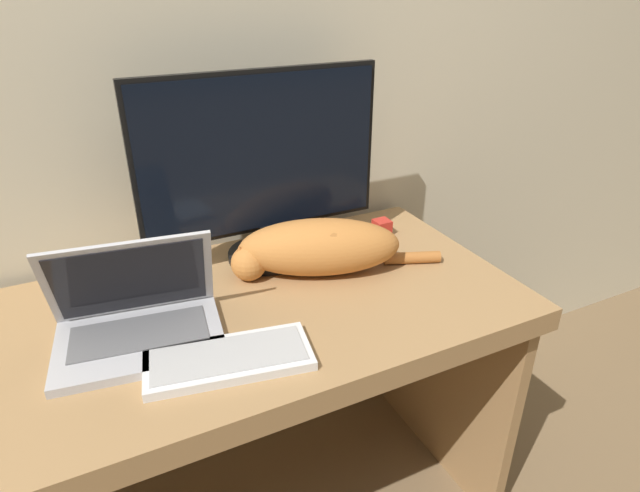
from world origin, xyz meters
name	(u,v)px	position (x,y,z in m)	size (l,w,h in m)	color
wall_back	(183,52)	(0.00, 0.75, 1.30)	(6.40, 0.06, 2.60)	beige
desk	(253,362)	(0.00, 0.35, 0.60)	(1.32, 0.69, 0.77)	#A37A4C
monitor	(262,167)	(0.13, 0.55, 1.04)	(0.65, 0.21, 0.51)	black
laptop	(137,321)	(-0.26, 0.32, 0.82)	(0.37, 0.28, 0.24)	#B7B7BC
external_keyboard	(229,359)	(-0.11, 0.16, 0.78)	(0.36, 0.20, 0.02)	white
cat	(317,247)	(0.22, 0.41, 0.85)	(0.55, 0.30, 0.15)	#C67A38
small_toy	(382,227)	(0.49, 0.53, 0.79)	(0.05, 0.05, 0.05)	red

